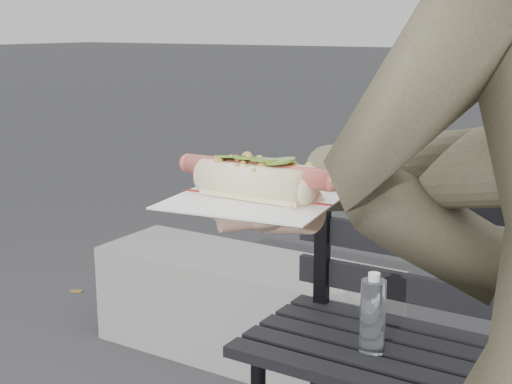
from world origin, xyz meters
The scene contains 2 objects.
concrete_block centered at (-1.11, 1.55, 0.20)m, with size 1.20×0.40×0.40m, color slate.
held_hotdog centered at (0.08, 0.09, 1.13)m, with size 0.63×0.30×0.20m.
Camera 1 is at (0.32, -0.67, 1.29)m, focal length 50.00 mm.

